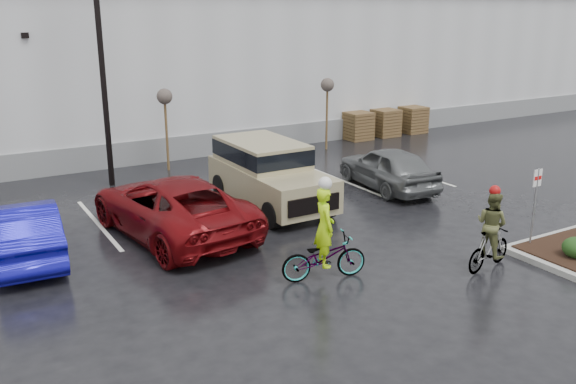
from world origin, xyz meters
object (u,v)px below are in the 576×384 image
pallet_stack_c (412,120)px  fire_lane_sign (535,198)px  car_red (172,206)px  pallet_stack_a (358,126)px  cyclist_hivis (324,248)px  sapling_mid (165,101)px  pallet_stack_b (385,123)px  cyclist_olive (490,238)px  lamppost (98,22)px  car_blue (25,231)px  car_grey (388,167)px  suv_tan (271,176)px  sapling_east (327,89)px

pallet_stack_c → fire_lane_sign: 16.07m
fire_lane_sign → car_red: fire_lane_sign is taller
pallet_stack_a → cyclist_hivis: size_ratio=0.54×
sapling_mid → pallet_stack_b: (11.70, 1.00, -2.05)m
car_red → cyclist_olive: cyclist_olive is taller
sapling_mid → car_red: bearing=-109.0°
sapling_mid → fire_lane_sign: sapling_mid is taller
pallet_stack_c → fire_lane_sign: fire_lane_sign is taller
lamppost → fire_lane_sign: bearing=-56.5°
pallet_stack_b → cyclist_olive: size_ratio=0.64×
lamppost → sapling_mid: (2.50, 1.00, -2.96)m
car_blue → cyclist_olive: cyclist_olive is taller
pallet_stack_c → cyclist_olive: 17.36m
lamppost → car_grey: lamppost is taller
car_blue → suv_tan: suv_tan is taller
suv_tan → car_grey: suv_tan is taller
car_blue → suv_tan: (7.39, 0.56, 0.29)m
sapling_east → suv_tan: size_ratio=0.63×
sapling_east → pallet_stack_b: (4.20, 1.00, -2.05)m
cyclist_olive → car_blue: bearing=46.0°
pallet_stack_b → car_grey: size_ratio=0.30×
pallet_stack_b → cyclist_hivis: 17.44m
fire_lane_sign → car_red: size_ratio=0.37×
pallet_stack_c → car_red: car_red is taller
car_blue → pallet_stack_b: bearing=-152.7°
pallet_stack_b → cyclist_olive: 16.38m
car_red → suv_tan: (3.60, 0.81, 0.20)m
car_red → suv_tan: bearing=-174.4°
fire_lane_sign → car_blue: (-11.48, 6.11, -0.67)m
pallet_stack_c → cyclist_hivis: 18.73m
sapling_mid → cyclist_olive: 13.67m
sapling_mid → cyclist_olive: (3.38, -13.11, -1.95)m
sapling_mid → pallet_stack_a: size_ratio=2.37×
car_blue → cyclist_olive: (9.56, -6.41, 0.04)m
car_red → cyclist_olive: (5.77, -6.17, -0.05)m
sapling_mid → pallet_stack_b: size_ratio=2.37×
pallet_stack_b → fire_lane_sign: fire_lane_sign is taller
lamppost → car_red: size_ratio=1.54×
pallet_stack_b → car_red: car_red is taller
sapling_mid → car_blue: (-6.18, -6.69, -1.99)m
car_grey → cyclist_hivis: cyclist_hivis is taller
lamppost → pallet_stack_b: (14.20, 2.00, -5.01)m
pallet_stack_b → suv_tan: (-10.49, -7.13, 0.35)m
sapling_mid → cyclist_olive: sapling_mid is taller
pallet_stack_b → car_blue: bearing=-156.7°
sapling_east → pallet_stack_b: size_ratio=2.37×
pallet_stack_c → cyclist_olive: bearing=-125.7°
lamppost → cyclist_olive: 14.32m
pallet_stack_a → car_grey: car_grey is taller
pallet_stack_a → cyclist_olive: size_ratio=0.64×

